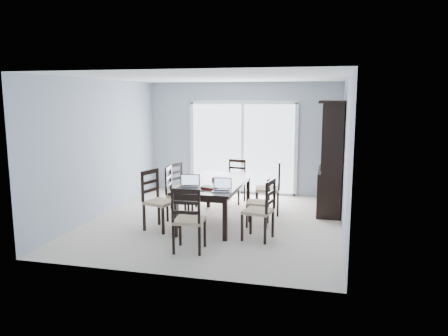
# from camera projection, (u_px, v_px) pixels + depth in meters

# --- Properties ---
(floor) EXTENTS (5.00, 5.00, 0.00)m
(floor) POSITION_uv_depth(u_px,v_px,m) (216.00, 222.00, 8.02)
(floor) COLOR beige
(floor) RESTS_ON ground
(ceiling) EXTENTS (5.00, 5.00, 0.00)m
(ceiling) POSITION_uv_depth(u_px,v_px,m) (215.00, 78.00, 7.60)
(ceiling) COLOR white
(ceiling) RESTS_ON back_wall
(back_wall) EXTENTS (4.50, 0.02, 2.60)m
(back_wall) POSITION_uv_depth(u_px,v_px,m) (243.00, 139.00, 10.21)
(back_wall) COLOR #9BA9B9
(back_wall) RESTS_ON floor
(wall_left) EXTENTS (0.02, 5.00, 2.60)m
(wall_left) POSITION_uv_depth(u_px,v_px,m) (102.00, 148.00, 8.34)
(wall_left) COLOR #9BA9B9
(wall_left) RESTS_ON floor
(wall_right) EXTENTS (0.02, 5.00, 2.60)m
(wall_right) POSITION_uv_depth(u_px,v_px,m) (346.00, 156.00, 7.28)
(wall_right) COLOR #9BA9B9
(wall_right) RESTS_ON floor
(balcony) EXTENTS (4.50, 2.00, 0.10)m
(balcony) POSITION_uv_depth(u_px,v_px,m) (250.00, 186.00, 11.38)
(balcony) COLOR gray
(balcony) RESTS_ON ground
(railing) EXTENTS (4.50, 0.06, 1.10)m
(railing) POSITION_uv_depth(u_px,v_px,m) (257.00, 159.00, 12.25)
(railing) COLOR #99999E
(railing) RESTS_ON balcony
(dining_table) EXTENTS (1.00, 2.20, 0.75)m
(dining_table) POSITION_uv_depth(u_px,v_px,m) (216.00, 186.00, 7.91)
(dining_table) COLOR black
(dining_table) RESTS_ON floor
(china_hutch) EXTENTS (0.50, 1.38, 2.20)m
(china_hutch) POSITION_uv_depth(u_px,v_px,m) (331.00, 158.00, 8.57)
(china_hutch) COLOR black
(china_hutch) RESTS_ON floor
(sliding_door) EXTENTS (2.52, 0.05, 2.18)m
(sliding_door) POSITION_uv_depth(u_px,v_px,m) (243.00, 148.00, 10.22)
(sliding_door) COLOR silver
(sliding_door) RESTS_ON floor
(chair_left_near) EXTENTS (0.57, 0.56, 1.19)m
(chair_left_near) POSITION_uv_depth(u_px,v_px,m) (156.00, 193.00, 7.50)
(chair_left_near) COLOR black
(chair_left_near) RESTS_ON floor
(chair_left_mid) EXTENTS (0.50, 0.49, 1.16)m
(chair_left_mid) POSITION_uv_depth(u_px,v_px,m) (175.00, 187.00, 8.12)
(chair_left_mid) COLOR black
(chair_left_mid) RESTS_ON floor
(chair_left_far) EXTENTS (0.52, 0.51, 1.06)m
(chair_left_far) POSITION_uv_depth(u_px,v_px,m) (180.00, 181.00, 8.97)
(chair_left_far) COLOR black
(chair_left_far) RESTS_ON floor
(chair_right_near) EXTENTS (0.51, 0.50, 1.13)m
(chair_right_near) POSITION_uv_depth(u_px,v_px,m) (264.00, 204.00, 6.91)
(chair_right_near) COLOR black
(chair_right_near) RESTS_ON floor
(chair_right_mid) EXTENTS (0.42, 0.41, 1.01)m
(chair_right_mid) POSITION_uv_depth(u_px,v_px,m) (263.00, 196.00, 7.70)
(chair_right_mid) COLOR black
(chair_right_mid) RESTS_ON floor
(chair_right_far) EXTENTS (0.52, 0.50, 1.21)m
(chair_right_far) POSITION_uv_depth(u_px,v_px,m) (273.00, 182.00, 8.47)
(chair_right_far) COLOR black
(chair_right_far) RESTS_ON floor
(chair_end_near) EXTENTS (0.46, 0.47, 1.14)m
(chair_end_near) POSITION_uv_depth(u_px,v_px,m) (188.00, 213.00, 6.34)
(chair_end_near) COLOR black
(chair_end_near) RESTS_ON floor
(chair_end_far) EXTENTS (0.46, 0.47, 1.06)m
(chair_end_far) POSITION_uv_depth(u_px,v_px,m) (236.00, 176.00, 9.48)
(chair_end_far) COLOR black
(chair_end_far) RESTS_ON floor
(laptop_dark) EXTENTS (0.38, 0.31, 0.23)m
(laptop_dark) POSITION_uv_depth(u_px,v_px,m) (190.00, 185.00, 7.30)
(laptop_dark) COLOR black
(laptop_dark) RESTS_ON dining_table
(laptop_silver) EXTENTS (0.33, 0.25, 0.21)m
(laptop_silver) POSITION_uv_depth(u_px,v_px,m) (222.00, 188.00, 7.08)
(laptop_silver) COLOR #B0B0B3
(laptop_silver) RESTS_ON dining_table
(book_stack) EXTENTS (0.30, 0.25, 0.04)m
(book_stack) POSITION_uv_depth(u_px,v_px,m) (209.00, 187.00, 7.29)
(book_stack) COLOR maroon
(book_stack) RESTS_ON dining_table
(cell_phone) EXTENTS (0.10, 0.07, 0.01)m
(cell_phone) POSITION_uv_depth(u_px,v_px,m) (201.00, 191.00, 7.11)
(cell_phone) COLOR black
(cell_phone) RESTS_ON dining_table
(game_box) EXTENTS (0.26, 0.14, 0.06)m
(game_box) POSITION_uv_depth(u_px,v_px,m) (219.00, 179.00, 7.97)
(game_box) COLOR #501020
(game_box) RESTS_ON dining_table
(hot_tub) EXTENTS (2.13, 1.92, 1.05)m
(hot_tub) POSITION_uv_depth(u_px,v_px,m) (231.00, 164.00, 11.41)
(hot_tub) COLOR brown
(hot_tub) RESTS_ON balcony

